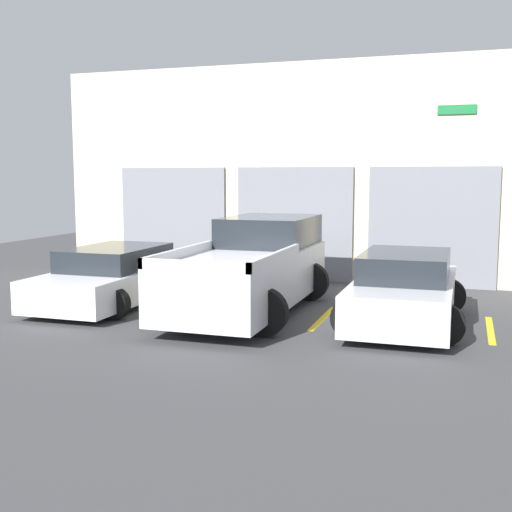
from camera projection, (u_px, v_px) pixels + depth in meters
The scene contains 9 objects.
ground_plane at pixel (268, 301), 14.20m from camera, with size 28.00×28.00×0.00m, color #3D3D3F.
shophouse_building at pixel (305, 175), 16.95m from camera, with size 13.79×0.68×5.66m.
pickup_truck at pixel (253, 268), 13.06m from camera, with size 2.56×5.48×1.86m.
sedan_white at pixel (114, 277), 13.80m from camera, with size 2.21×4.35×1.23m.
sedan_side at pixel (404, 290), 11.90m from camera, with size 2.21×4.26×1.33m.
parking_stripe_far_left at pixel (54, 299), 14.32m from camera, with size 0.12×2.20×0.01m, color gold.
parking_stripe_left at pixel (179, 308), 13.37m from camera, with size 0.12×2.20×0.01m, color gold.
parking_stripe_centre at pixel (323, 318), 12.43m from camera, with size 0.12×2.20×0.01m, color gold.
parking_stripe_right at pixel (490, 330), 11.48m from camera, with size 0.12×2.20×0.01m, color gold.
Camera 1 is at (4.09, -13.35, 2.74)m, focal length 45.00 mm.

